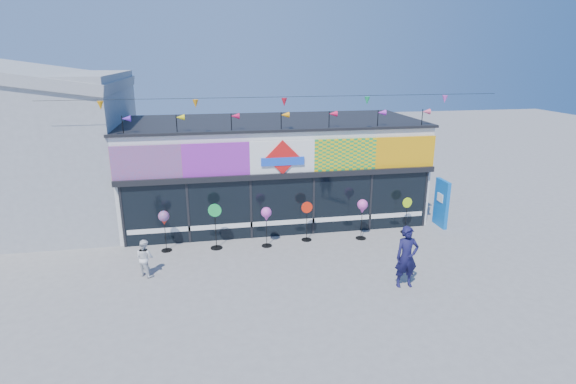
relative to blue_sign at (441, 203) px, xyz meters
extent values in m
plane|color=slate|center=(-6.48, -3.30, -0.97)|extent=(80.00, 80.00, 0.00)
cube|color=white|center=(-6.48, 2.70, 1.03)|extent=(12.00, 5.00, 4.00)
cube|color=black|center=(-6.48, 0.14, 0.18)|extent=(11.60, 0.12, 2.30)
cube|color=black|center=(-6.48, 0.10, 1.43)|extent=(12.00, 0.30, 0.20)
cube|color=white|center=(-6.48, 0.11, -0.42)|extent=(11.40, 0.10, 0.18)
cube|color=black|center=(-6.48, 2.70, 3.08)|extent=(12.20, 5.20, 0.10)
cube|color=black|center=(-12.28, 0.13, 0.18)|extent=(0.08, 0.14, 2.30)
cube|color=black|center=(-9.98, 0.13, 0.18)|extent=(0.08, 0.14, 2.30)
cube|color=black|center=(-7.68, 0.13, 0.18)|extent=(0.08, 0.14, 2.30)
cube|color=black|center=(-5.28, 0.13, 0.18)|extent=(0.08, 0.14, 2.30)
cube|color=black|center=(-2.98, 0.13, 0.18)|extent=(0.08, 0.14, 2.30)
cube|color=black|center=(-0.68, 0.13, 0.18)|extent=(0.08, 0.14, 2.30)
cube|color=red|center=(-11.28, 0.12, 2.13)|extent=(2.40, 0.08, 1.20)
cube|color=purple|center=(-8.88, 0.12, 2.13)|extent=(2.40, 0.08, 1.20)
cube|color=white|center=(-6.48, 0.12, 2.13)|extent=(2.40, 0.08, 1.20)
cube|color=yellow|center=(-4.08, 0.12, 2.13)|extent=(2.40, 0.08, 1.20)
cube|color=#F0A00C|center=(-1.68, 0.12, 2.13)|extent=(2.40, 0.08, 1.20)
cube|color=red|center=(-6.48, 0.06, 2.13)|extent=(1.27, 0.06, 1.27)
cube|color=blue|center=(-6.48, 0.04, 1.98)|extent=(1.60, 0.05, 0.30)
cube|color=#EC520C|center=(-10.39, 0.18, 0.01)|extent=(0.78, 0.03, 0.78)
cube|color=#DB510B|center=(-8.83, 0.18, 0.26)|extent=(0.92, 0.03, 0.92)
cube|color=green|center=(-7.26, 0.18, 0.61)|extent=(0.78, 0.03, 0.78)
cube|color=blue|center=(-5.69, 0.18, 0.06)|extent=(0.92, 0.03, 0.92)
cube|color=#5D22A1|center=(-4.13, 0.18, 0.31)|extent=(0.78, 0.03, 0.78)
cube|color=#18A150|center=(-2.56, 0.18, 0.57)|extent=(0.92, 0.03, 0.92)
cylinder|color=black|center=(-11.98, 0.35, 3.38)|extent=(0.03, 0.03, 0.70)
cone|color=#6128BB|center=(-11.84, 0.35, 3.63)|extent=(0.30, 0.22, 0.22)
cylinder|color=black|center=(-10.18, 0.35, 3.38)|extent=(0.03, 0.03, 0.70)
cone|color=yellow|center=(-10.04, 0.35, 3.63)|extent=(0.30, 0.22, 0.22)
cylinder|color=black|center=(-8.28, 0.35, 3.38)|extent=(0.03, 0.03, 0.70)
cone|color=#C41244|center=(-8.14, 0.35, 3.63)|extent=(0.30, 0.22, 0.22)
cylinder|color=black|center=(-6.48, 0.35, 3.38)|extent=(0.03, 0.03, 0.70)
cone|color=#FF990D|center=(-6.34, 0.35, 3.63)|extent=(0.30, 0.22, 0.22)
cylinder|color=black|center=(-4.68, 0.35, 3.38)|extent=(0.03, 0.03, 0.70)
cone|color=#E11546|center=(-4.54, 0.35, 3.63)|extent=(0.30, 0.22, 0.22)
cylinder|color=black|center=(-2.78, 0.35, 3.38)|extent=(0.03, 0.03, 0.70)
cone|color=purple|center=(-2.64, 0.35, 3.63)|extent=(0.30, 0.22, 0.22)
cylinder|color=black|center=(-0.98, 0.35, 3.38)|extent=(0.03, 0.03, 0.70)
cone|color=#F35176|center=(-0.84, 0.35, 3.63)|extent=(0.30, 0.22, 0.22)
cylinder|color=black|center=(-6.48, -0.30, 4.33)|extent=(16.00, 0.01, 0.01)
cone|color=#FF9D0D|center=(-12.48, -0.30, 4.15)|extent=(0.20, 0.20, 0.28)
cone|color=orange|center=(-9.48, -0.30, 4.15)|extent=(0.20, 0.20, 0.28)
cone|color=red|center=(-6.48, -0.30, 4.15)|extent=(0.20, 0.20, 0.28)
cone|color=#1AAA59|center=(-3.48, -0.30, 4.15)|extent=(0.20, 0.20, 0.28)
cone|color=#E74DCD|center=(-0.48, -0.30, 4.15)|extent=(0.20, 0.20, 0.28)
cube|color=#9FA2A5|center=(-16.48, 3.70, 2.03)|extent=(8.00, 7.00, 6.00)
cube|color=#9FA2A5|center=(-16.48, 3.70, 5.13)|extent=(8.18, 7.20, 1.54)
cube|color=blue|center=(0.00, 0.00, 0.00)|extent=(0.15, 0.96, 1.93)
cube|color=white|center=(-0.08, 0.00, 0.24)|extent=(0.04, 0.43, 0.34)
cylinder|color=black|center=(-10.78, -0.52, -0.95)|extent=(0.38, 0.38, 0.03)
cylinder|color=black|center=(-10.78, -0.52, -0.32)|extent=(0.02, 0.02, 1.23)
sphere|color=red|center=(-10.78, -0.52, 0.34)|extent=(0.38, 0.38, 0.38)
cone|color=red|center=(-10.78, -0.52, 0.10)|extent=(0.19, 0.19, 0.17)
cylinder|color=black|center=(-9.03, -0.63, -0.95)|extent=(0.43, 0.43, 0.03)
cylinder|color=black|center=(-9.03, -0.63, -0.24)|extent=(0.03, 0.03, 1.39)
cylinder|color=green|center=(-9.03, -0.63, 0.48)|extent=(0.47, 0.12, 0.47)
cylinder|color=black|center=(-7.22, -0.76, -0.95)|extent=(0.38, 0.38, 0.03)
cylinder|color=black|center=(-7.22, -0.76, -0.33)|extent=(0.02, 0.02, 1.23)
sphere|color=#D246B9|center=(-7.22, -0.76, 0.33)|extent=(0.38, 0.38, 0.38)
cone|color=#D246B9|center=(-7.22, -0.76, 0.10)|extent=(0.19, 0.19, 0.17)
cylinder|color=black|center=(-5.67, -0.49, -0.95)|extent=(0.38, 0.38, 0.03)
cylinder|color=black|center=(-5.67, -0.49, -0.31)|extent=(0.02, 0.02, 1.25)
cylinder|color=#FF260D|center=(-5.67, -0.49, 0.33)|extent=(0.42, 0.09, 0.42)
cylinder|color=black|center=(-3.60, -0.72, -0.95)|extent=(0.39, 0.39, 0.03)
cylinder|color=black|center=(-3.60, -0.72, -0.30)|extent=(0.02, 0.02, 1.28)
sphere|color=#D647B4|center=(-3.60, -0.72, 0.39)|extent=(0.39, 0.39, 0.39)
cone|color=#D647B4|center=(-3.60, -0.72, 0.14)|extent=(0.20, 0.20, 0.18)
cylinder|color=black|center=(-1.69, -0.44, -0.95)|extent=(0.36, 0.36, 0.03)
cylinder|color=black|center=(-1.69, -0.44, -0.35)|extent=(0.02, 0.02, 1.19)
cylinder|color=#C2F915|center=(-1.69, -0.44, 0.26)|extent=(0.40, 0.10, 0.40)
imported|color=#14133C|center=(-3.53, -4.45, -0.02)|extent=(0.71, 0.48, 1.90)
imported|color=white|center=(-11.27, -2.32, -0.36)|extent=(0.66, 0.64, 1.21)
camera|label=1|loc=(-9.19, -15.74, 5.69)|focal=28.00mm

